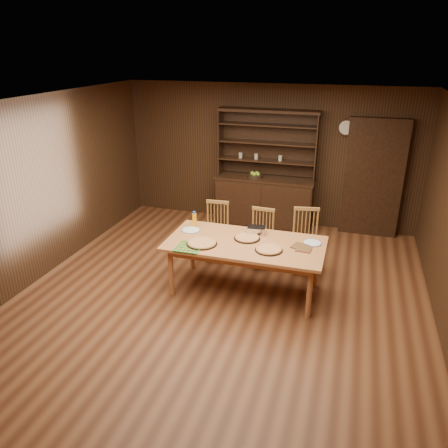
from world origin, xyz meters
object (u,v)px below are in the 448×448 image
(chair_right, at_px, (305,238))
(chair_left, at_px, (216,229))
(chair_center, at_px, (261,236))
(china_hutch, at_px, (265,195))
(juice_bottle, at_px, (194,220))
(dining_table, at_px, (245,247))

(chair_right, bearing_deg, chair_left, 169.61)
(chair_right, bearing_deg, chair_center, 172.71)
(china_hutch, bearing_deg, chair_left, -105.60)
(china_hutch, relative_size, juice_bottle, 9.10)
(dining_table, xyz_separation_m, juice_bottle, (-0.85, 0.30, 0.18))
(chair_center, xyz_separation_m, chair_right, (0.67, 0.04, 0.03))
(china_hutch, distance_m, juice_bottle, 2.28)
(china_hutch, relative_size, chair_center, 2.36)
(chair_left, xyz_separation_m, chair_right, (1.41, 0.00, 0.02))
(chair_center, relative_size, chair_right, 0.94)
(china_hutch, height_order, juice_bottle, china_hutch)
(china_hutch, relative_size, chair_left, 2.30)
(chair_left, bearing_deg, juice_bottle, -107.17)
(chair_right, bearing_deg, juice_bottle, -169.71)
(dining_table, height_order, chair_right, chair_right)
(china_hutch, distance_m, chair_right, 1.86)
(china_hutch, distance_m, dining_table, 2.50)
(chair_center, bearing_deg, chair_right, 6.45)
(dining_table, distance_m, chair_right, 1.15)
(chair_left, height_order, juice_bottle, juice_bottle)
(chair_center, xyz_separation_m, juice_bottle, (-0.89, -0.55, 0.38))
(dining_table, xyz_separation_m, chair_right, (0.71, 0.90, -0.16))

